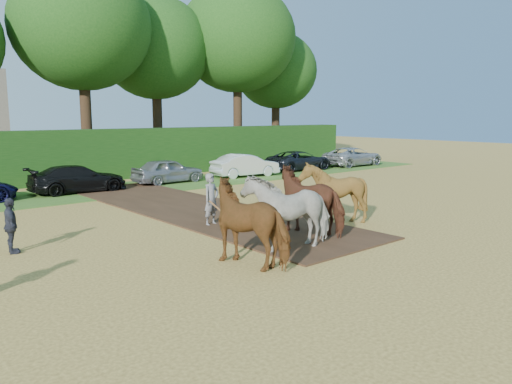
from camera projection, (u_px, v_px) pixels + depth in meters
The scene contains 7 objects.
ground at pixel (286, 250), 14.38m from camera, with size 120.00×120.00×0.00m, color gold.
earth_strip at pixel (194, 209), 20.59m from camera, with size 4.50×17.00×0.05m, color #472D1C.
grass_verge at pixel (91, 193), 24.87m from camera, with size 50.00×5.00×0.03m, color #38601E.
hedgerow at pixel (57, 157), 28.01m from camera, with size 46.00×1.60×3.00m, color #14380F.
spectator_far at pixel (11, 226), 13.94m from camera, with size 0.93×0.39×1.58m, color #23252F.
plough_team at pixel (298, 205), 15.49m from camera, with size 7.40×6.08×2.21m.
parked_cars at pixel (165, 172), 27.69m from camera, with size 41.03×3.43×1.44m.
Camera 1 is at (-9.74, -10.02, 3.88)m, focal length 35.00 mm.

